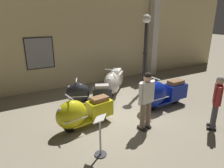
{
  "coord_description": "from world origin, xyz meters",
  "views": [
    {
      "loc": [
        -3.08,
        -4.84,
        2.98
      ],
      "look_at": [
        0.16,
        0.9,
        0.75
      ],
      "focal_mm": 32.2,
      "sensor_mm": 36.0,
      "label": 1
    }
  ],
  "objects_px": {
    "scooter_0": "(81,113)",
    "scooter_1": "(85,93)",
    "scooter_3": "(161,94)",
    "info_stanchion": "(100,140)",
    "visitor_0": "(217,99)",
    "scooter_2": "(113,82)",
    "visitor_1": "(146,97)",
    "lamppost": "(145,47)"
  },
  "relations": [
    {
      "from": "scooter_1",
      "to": "scooter_3",
      "type": "relative_size",
      "value": 0.86
    },
    {
      "from": "scooter_0",
      "to": "scooter_2",
      "type": "height_order",
      "value": "scooter_2"
    },
    {
      "from": "scooter_0",
      "to": "visitor_1",
      "type": "height_order",
      "value": "visitor_1"
    },
    {
      "from": "scooter_0",
      "to": "scooter_2",
      "type": "bearing_deg",
      "value": -145.55
    },
    {
      "from": "lamppost",
      "to": "info_stanchion",
      "type": "bearing_deg",
      "value": -140.27
    },
    {
      "from": "scooter_1",
      "to": "visitor_1",
      "type": "height_order",
      "value": "visitor_1"
    },
    {
      "from": "scooter_1",
      "to": "visitor_0",
      "type": "height_order",
      "value": "visitor_0"
    },
    {
      "from": "scooter_0",
      "to": "visitor_0",
      "type": "distance_m",
      "value": 3.68
    },
    {
      "from": "scooter_0",
      "to": "visitor_0",
      "type": "relative_size",
      "value": 1.13
    },
    {
      "from": "scooter_2",
      "to": "visitor_0",
      "type": "bearing_deg",
      "value": 58.84
    },
    {
      "from": "scooter_2",
      "to": "info_stanchion",
      "type": "relative_size",
      "value": 1.71
    },
    {
      "from": "visitor_1",
      "to": "info_stanchion",
      "type": "bearing_deg",
      "value": 97.01
    },
    {
      "from": "scooter_0",
      "to": "lamppost",
      "type": "xyz_separation_m",
      "value": [
        3.32,
        1.49,
        1.37
      ]
    },
    {
      "from": "scooter_0",
      "to": "info_stanchion",
      "type": "bearing_deg",
      "value": 80.77
    },
    {
      "from": "visitor_0",
      "to": "info_stanchion",
      "type": "height_order",
      "value": "visitor_0"
    },
    {
      "from": "scooter_0",
      "to": "scooter_1",
      "type": "xyz_separation_m",
      "value": [
        0.7,
        1.37,
        -0.03
      ]
    },
    {
      "from": "scooter_0",
      "to": "scooter_2",
      "type": "distance_m",
      "value": 2.8
    },
    {
      "from": "scooter_2",
      "to": "scooter_3",
      "type": "bearing_deg",
      "value": 62.96
    },
    {
      "from": "scooter_0",
      "to": "info_stanchion",
      "type": "height_order",
      "value": "scooter_0"
    },
    {
      "from": "scooter_3",
      "to": "visitor_1",
      "type": "distance_m",
      "value": 1.59
    },
    {
      "from": "scooter_2",
      "to": "scooter_0",
      "type": "bearing_deg",
      "value": -6.0
    },
    {
      "from": "scooter_3",
      "to": "lamppost",
      "type": "xyz_separation_m",
      "value": [
        0.5,
        1.57,
        1.32
      ]
    },
    {
      "from": "lamppost",
      "to": "info_stanchion",
      "type": "xyz_separation_m",
      "value": [
        -3.37,
        -2.8,
        -1.43
      ]
    },
    {
      "from": "lamppost",
      "to": "info_stanchion",
      "type": "relative_size",
      "value": 3.11
    },
    {
      "from": "scooter_0",
      "to": "lamppost",
      "type": "height_order",
      "value": "lamppost"
    },
    {
      "from": "scooter_2",
      "to": "visitor_1",
      "type": "bearing_deg",
      "value": 30.76
    },
    {
      "from": "info_stanchion",
      "to": "scooter_0",
      "type": "bearing_deg",
      "value": 87.91
    },
    {
      "from": "scooter_3",
      "to": "visitor_0",
      "type": "bearing_deg",
      "value": 99.95
    },
    {
      "from": "scooter_2",
      "to": "lamppost",
      "type": "distance_m",
      "value": 1.85
    },
    {
      "from": "scooter_1",
      "to": "info_stanchion",
      "type": "xyz_separation_m",
      "value": [
        -0.75,
        -2.68,
        -0.03
      ]
    },
    {
      "from": "scooter_3",
      "to": "info_stanchion",
      "type": "relative_size",
      "value": 1.91
    },
    {
      "from": "lamppost",
      "to": "scooter_3",
      "type": "bearing_deg",
      "value": -107.67
    },
    {
      "from": "scooter_3",
      "to": "visitor_0",
      "type": "xyz_separation_m",
      "value": [
        0.36,
        -1.74,
        0.36
      ]
    },
    {
      "from": "scooter_0",
      "to": "info_stanchion",
      "type": "xyz_separation_m",
      "value": [
        -0.05,
        -1.3,
        -0.06
      ]
    },
    {
      "from": "scooter_0",
      "to": "visitor_1",
      "type": "distance_m",
      "value": 1.83
    },
    {
      "from": "scooter_2",
      "to": "info_stanchion",
      "type": "xyz_separation_m",
      "value": [
        -2.14,
        -3.16,
        -0.1
      ]
    },
    {
      "from": "lamppost",
      "to": "visitor_1",
      "type": "distance_m",
      "value": 3.12
    },
    {
      "from": "visitor_0",
      "to": "scooter_1",
      "type": "bearing_deg",
      "value": 0.76
    },
    {
      "from": "scooter_1",
      "to": "scooter_3",
      "type": "xyz_separation_m",
      "value": [
        2.12,
        -1.45,
        0.08
      ]
    },
    {
      "from": "scooter_2",
      "to": "info_stanchion",
      "type": "height_order",
      "value": "scooter_2"
    },
    {
      "from": "lamppost",
      "to": "info_stanchion",
      "type": "distance_m",
      "value": 4.61
    },
    {
      "from": "visitor_1",
      "to": "scooter_3",
      "type": "bearing_deg",
      "value": -64.88
    }
  ]
}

